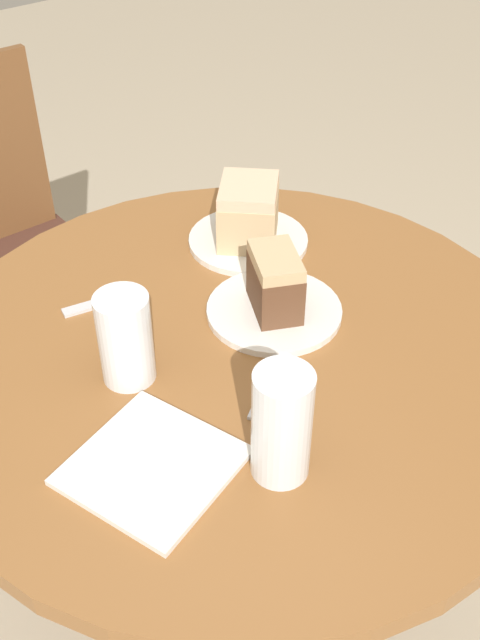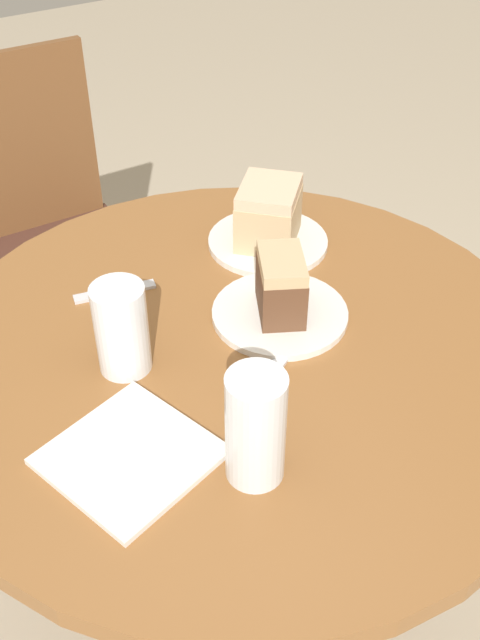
# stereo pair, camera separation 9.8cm
# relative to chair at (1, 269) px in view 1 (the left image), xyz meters

# --- Properties ---
(ground_plane) EXTENTS (8.00, 8.00, 0.00)m
(ground_plane) POSITION_rel_chair_xyz_m (0.03, -0.79, -0.46)
(ground_plane) COLOR tan
(table) EXTENTS (0.85, 0.85, 0.76)m
(table) POSITION_rel_chair_xyz_m (0.03, -0.79, 0.10)
(table) COLOR brown
(table) RESTS_ON ground_plane
(chair) EXTENTS (0.43, 0.46, 0.87)m
(chair) POSITION_rel_chair_xyz_m (0.00, 0.00, 0.00)
(chair) COLOR brown
(chair) RESTS_ON ground_plane
(plate_near) EXTENTS (0.19, 0.19, 0.01)m
(plate_near) POSITION_rel_chair_xyz_m (0.11, -0.77, 0.30)
(plate_near) COLOR silver
(plate_near) RESTS_ON table
(plate_far) EXTENTS (0.19, 0.19, 0.01)m
(plate_far) POSITION_rel_chair_xyz_m (0.20, -0.61, 0.30)
(plate_far) COLOR silver
(plate_far) RESTS_ON table
(cake_slice_near) EXTENTS (0.10, 0.11, 0.09)m
(cake_slice_near) POSITION_rel_chair_xyz_m (0.11, -0.77, 0.35)
(cake_slice_near) COLOR brown
(cake_slice_near) RESTS_ON plate_near
(cake_slice_far) EXTENTS (0.14, 0.14, 0.10)m
(cake_slice_far) POSITION_rel_chair_xyz_m (0.20, -0.61, 0.35)
(cake_slice_far) COLOR tan
(cake_slice_far) RESTS_ON plate_far
(glass_lemonade) EXTENTS (0.07, 0.07, 0.13)m
(glass_lemonade) POSITION_rel_chair_xyz_m (-0.12, -0.75, 0.35)
(glass_lemonade) COLOR silver
(glass_lemonade) RESTS_ON table
(glass_water) EXTENTS (0.07, 0.07, 0.14)m
(glass_water) POSITION_rel_chair_xyz_m (-0.07, -0.99, 0.36)
(glass_water) COLOR silver
(glass_water) RESTS_ON table
(napkin_stack) EXTENTS (0.21, 0.21, 0.01)m
(napkin_stack) POSITION_rel_chair_xyz_m (-0.18, -0.90, 0.30)
(napkin_stack) COLOR silver
(napkin_stack) RESTS_ON table
(fork) EXTENTS (0.17, 0.11, 0.00)m
(fork) POSITION_rel_chair_xyz_m (0.03, -0.87, 0.30)
(fork) COLOR silver
(fork) RESTS_ON table
(spoon) EXTENTS (0.12, 0.04, 0.00)m
(spoon) POSITION_rel_chair_xyz_m (-0.06, -0.60, 0.30)
(spoon) COLOR silver
(spoon) RESTS_ON table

